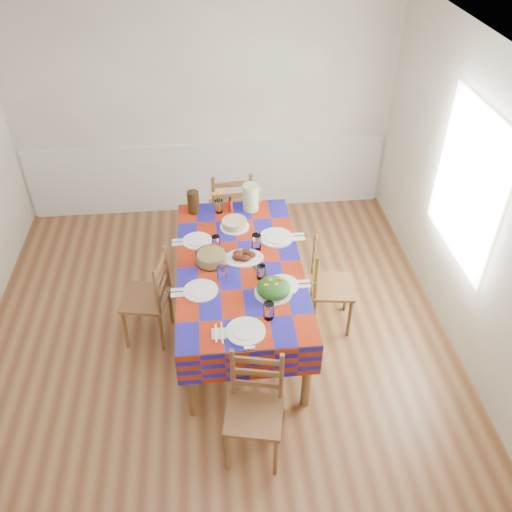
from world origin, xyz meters
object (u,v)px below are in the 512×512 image
(chair_far, at_px, (231,211))
(green_pitcher, at_px, (251,197))
(meat_platter, at_px, (243,256))
(chair_near, at_px, (255,410))
(dining_table, at_px, (240,272))
(chair_right, at_px, (328,286))
(chair_left, at_px, (150,298))
(tea_pitcher, at_px, (193,202))

(chair_far, bearing_deg, green_pitcher, 109.40)
(meat_platter, height_order, chair_near, chair_near)
(dining_table, height_order, chair_far, chair_far)
(dining_table, height_order, meat_platter, meat_platter)
(meat_platter, bearing_deg, chair_right, -4.50)
(green_pitcher, bearing_deg, chair_right, -53.51)
(chair_far, bearing_deg, dining_table, 86.31)
(chair_near, bearing_deg, chair_right, 70.54)
(chair_left, bearing_deg, chair_near, 43.99)
(chair_near, relative_size, chair_right, 1.00)
(chair_near, height_order, chair_right, chair_near)
(chair_left, distance_m, chair_right, 1.68)
(chair_right, bearing_deg, tea_pitcher, 62.59)
(meat_platter, distance_m, green_pitcher, 0.85)
(tea_pitcher, height_order, chair_right, tea_pitcher)
(meat_platter, height_order, chair_left, chair_left)
(chair_right, bearing_deg, chair_left, 98.54)
(dining_table, bearing_deg, chair_left, -179.41)
(green_pitcher, distance_m, chair_right, 1.21)
(dining_table, distance_m, chair_far, 1.34)
(chair_far, bearing_deg, chair_right, 118.94)
(meat_platter, xyz_separation_m, chair_near, (-0.03, -1.40, -0.37))
(dining_table, height_order, chair_right, chair_right)
(chair_right, bearing_deg, chair_near, 156.08)
(dining_table, relative_size, meat_platter, 5.73)
(tea_pitcher, xyz_separation_m, chair_right, (1.24, -0.88, -0.47))
(tea_pitcher, bearing_deg, green_pitcher, 0.55)
(meat_platter, distance_m, chair_far, 1.30)
(green_pitcher, height_order, tea_pitcher, green_pitcher)
(tea_pitcher, distance_m, chair_right, 1.59)
(chair_near, distance_m, chair_left, 1.57)
(tea_pitcher, xyz_separation_m, chair_far, (0.40, 0.43, -0.42))
(green_pitcher, bearing_deg, meat_platter, -99.70)
(chair_near, xyz_separation_m, chair_right, (0.83, 1.33, -0.00))
(dining_table, xyz_separation_m, tea_pitcher, (-0.40, 0.89, 0.21))
(meat_platter, distance_m, chair_right, 0.89)
(meat_platter, xyz_separation_m, tea_pitcher, (-0.44, 0.82, 0.09))
(chair_near, xyz_separation_m, chair_far, (-0.01, 2.65, 0.05))
(tea_pitcher, xyz_separation_m, chair_near, (0.41, -2.22, -0.47))
(chair_near, xyz_separation_m, chair_left, (-0.85, 1.32, 0.01))
(chair_left, relative_size, chair_right, 1.02)
(tea_pitcher, distance_m, chair_left, 1.10)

